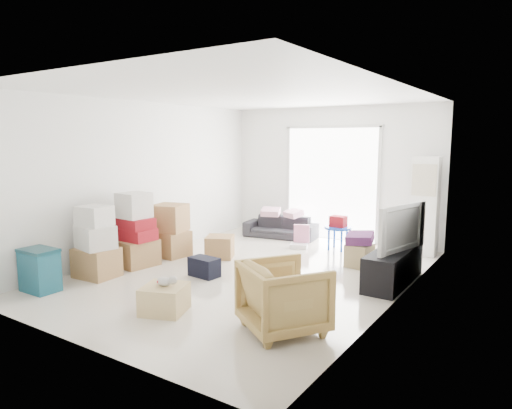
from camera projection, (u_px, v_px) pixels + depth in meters
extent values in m
cube|color=beige|center=(249.00, 280.00, 7.06)|extent=(4.50, 6.00, 0.24)
cube|color=white|center=(249.00, 86.00, 6.64)|extent=(4.50, 6.00, 0.24)
cube|color=white|center=(334.00, 173.00, 9.43)|extent=(4.50, 0.24, 2.70)
cube|color=white|center=(62.00, 215.00, 4.27)|extent=(4.50, 0.24, 2.70)
cube|color=white|center=(140.00, 179.00, 8.14)|extent=(0.24, 6.00, 2.70)
cube|color=white|center=(410.00, 197.00, 5.56)|extent=(0.24, 6.00, 2.70)
cube|color=white|center=(331.00, 183.00, 9.34)|extent=(2.00, 0.01, 2.30)
cube|color=silver|center=(288.00, 181.00, 9.88)|extent=(0.06, 0.04, 2.30)
cube|color=silver|center=(379.00, 186.00, 8.79)|extent=(0.06, 0.04, 2.30)
cube|color=silver|center=(332.00, 127.00, 9.17)|extent=(2.10, 0.04, 0.06)
cube|color=white|center=(425.00, 206.00, 8.04)|extent=(0.45, 0.30, 1.75)
cube|color=black|center=(393.00, 266.00, 6.51)|extent=(0.45, 1.49, 0.50)
imported|color=black|center=(394.00, 244.00, 6.47)|extent=(0.92, 1.27, 0.15)
imported|color=#2A2A2F|center=(281.00, 223.00, 9.56)|extent=(1.56, 0.67, 0.59)
cube|color=#BC899B|center=(271.00, 206.00, 9.59)|extent=(0.51, 0.46, 0.13)
cube|color=#BC899B|center=(294.00, 208.00, 9.38)|extent=(0.42, 0.39, 0.12)
imported|color=tan|center=(284.00, 294.00, 4.86)|extent=(1.09, 1.08, 0.83)
cube|color=#12485A|center=(40.00, 281.00, 6.19)|extent=(0.49, 0.35, 0.27)
cube|color=#12485A|center=(39.00, 262.00, 6.15)|extent=(0.49, 0.35, 0.27)
cube|color=#0C333D|center=(38.00, 250.00, 6.13)|extent=(0.51, 0.36, 0.04)
cube|color=tan|center=(97.00, 262.00, 6.82)|extent=(0.62, 0.53, 0.44)
cube|color=white|center=(95.00, 237.00, 6.76)|extent=(0.62, 0.54, 0.34)
cube|color=white|center=(94.00, 216.00, 6.72)|extent=(0.47, 0.43, 0.29)
cube|color=tan|center=(136.00, 252.00, 7.45)|extent=(0.65, 0.65, 0.43)
cube|color=#A51422|center=(135.00, 234.00, 7.40)|extent=(0.65, 0.45, 0.19)
cube|color=#A51422|center=(135.00, 223.00, 7.38)|extent=(0.67, 0.48, 0.17)
cube|color=white|center=(134.00, 205.00, 7.34)|extent=(0.47, 0.45, 0.41)
cube|color=tan|center=(170.00, 243.00, 8.07)|extent=(0.65, 0.55, 0.44)
cube|color=tan|center=(170.00, 218.00, 8.00)|extent=(0.64, 0.64, 0.47)
cube|color=tan|center=(220.00, 247.00, 7.94)|extent=(0.61, 0.61, 0.38)
cube|color=black|center=(204.00, 267.00, 6.85)|extent=(0.48, 0.31, 0.29)
cube|color=#9C865B|center=(359.00, 256.00, 7.36)|extent=(0.41, 0.41, 0.37)
cube|color=#542154|center=(360.00, 240.00, 7.32)|extent=(0.48, 0.48, 0.14)
cylinder|color=#1241BB|center=(338.00, 228.00, 8.47)|extent=(0.51, 0.51, 0.04)
cylinder|color=#1241BB|center=(347.00, 239.00, 8.53)|extent=(0.04, 0.04, 0.40)
cylinder|color=#1241BB|center=(334.00, 237.00, 8.67)|extent=(0.04, 0.04, 0.40)
cylinder|color=#1241BB|center=(329.00, 240.00, 8.46)|extent=(0.04, 0.04, 0.40)
cylinder|color=#1241BB|center=(341.00, 241.00, 8.32)|extent=(0.04, 0.04, 0.40)
cube|color=#A51422|center=(338.00, 221.00, 8.45)|extent=(0.28, 0.22, 0.20)
cube|color=silver|center=(299.00, 246.00, 8.66)|extent=(0.40, 0.38, 0.08)
cube|color=pink|center=(302.00, 234.00, 8.73)|extent=(0.29, 0.15, 0.35)
cube|color=tan|center=(165.00, 299.00, 5.43)|extent=(0.63, 0.63, 0.33)
ellipsoid|color=#B2ADA8|center=(164.00, 281.00, 5.40)|extent=(0.20, 0.14, 0.11)
cube|color=red|center=(164.00, 281.00, 5.40)|extent=(0.15, 0.13, 0.03)
sphere|color=#B2ADA8|center=(173.00, 280.00, 5.36)|extent=(0.10, 0.10, 0.10)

